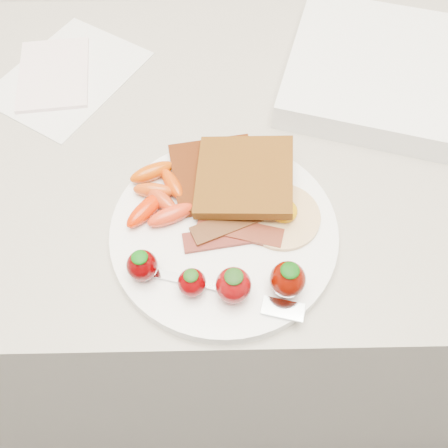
{
  "coord_description": "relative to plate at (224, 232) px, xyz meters",
  "views": [
    {
      "loc": [
        0.0,
        1.24,
        1.42
      ],
      "look_at": [
        0.01,
        1.54,
        0.93
      ],
      "focal_mm": 40.0,
      "sensor_mm": 36.0,
      "label": 1
    }
  ],
  "objects": [
    {
      "name": "strawberries",
      "position": [
        -0.0,
        -0.07,
        0.03
      ],
      "size": [
        0.19,
        0.06,
        0.05
      ],
      "color": "#4C0001",
      "rests_on": "plate"
    },
    {
      "name": "bacon_strips",
      "position": [
        0.01,
        -0.0,
        0.01
      ],
      "size": [
        0.12,
        0.07,
        0.01
      ],
      "color": "#42150D",
      "rests_on": "plate"
    },
    {
      "name": "plate",
      "position": [
        0.0,
        0.0,
        0.0
      ],
      "size": [
        0.27,
        0.27,
        0.02
      ],
      "primitive_type": "cylinder",
      "color": "white",
      "rests_on": "counter"
    },
    {
      "name": "notepad",
      "position": [
        -0.25,
        0.28,
        -0.0
      ],
      "size": [
        0.12,
        0.16,
        0.01
      ],
      "primitive_type": "cube",
      "rotation": [
        0.0,
        0.0,
        0.11
      ],
      "color": "white",
      "rests_on": "paper_sheet"
    },
    {
      "name": "paper_sheet",
      "position": [
        -0.23,
        0.28,
        -0.01
      ],
      "size": [
        0.25,
        0.27,
        0.0
      ],
      "primitive_type": "cube",
      "rotation": [
        0.0,
        0.0,
        -0.57
      ],
      "color": "white",
      "rests_on": "counter"
    },
    {
      "name": "appliance",
      "position": [
        0.26,
        0.25,
        0.01
      ],
      "size": [
        0.39,
        0.35,
        0.04
      ],
      "primitive_type": "cube",
      "rotation": [
        0.0,
        0.0,
        -0.29
      ],
      "color": "white",
      "rests_on": "counter"
    },
    {
      "name": "baby_carrots",
      "position": [
        -0.08,
        0.04,
        0.02
      ],
      "size": [
        0.09,
        0.11,
        0.02
      ],
      "color": "#C1430E",
      "rests_on": "plate"
    },
    {
      "name": "counter",
      "position": [
        -0.01,
        0.16,
        -0.46
      ],
      "size": [
        2.0,
        0.6,
        0.9
      ],
      "primitive_type": "cube",
      "color": "gray",
      "rests_on": "ground"
    },
    {
      "name": "toast_upper",
      "position": [
        0.03,
        0.06,
        0.03
      ],
      "size": [
        0.13,
        0.13,
        0.03
      ],
      "primitive_type": "cube",
      "rotation": [
        0.0,
        -0.1,
        -0.09
      ],
      "color": "#3F1E0D",
      "rests_on": "toast_lower"
    },
    {
      "name": "toast_lower",
      "position": [
        -0.01,
        0.07,
        0.02
      ],
      "size": [
        0.12,
        0.12,
        0.01
      ],
      "primitive_type": "cube",
      "rotation": [
        0.0,
        0.0,
        0.16
      ],
      "color": "black",
      "rests_on": "plate"
    },
    {
      "name": "fried_egg",
      "position": [
        0.07,
        0.01,
        0.01
      ],
      "size": [
        0.09,
        0.09,
        0.02
      ],
      "color": "beige",
      "rests_on": "plate"
    },
    {
      "name": "fork",
      "position": [
        0.01,
        -0.09,
        0.01
      ],
      "size": [
        0.17,
        0.07,
        0.0
      ],
      "color": "silver",
      "rests_on": "plate"
    }
  ]
}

